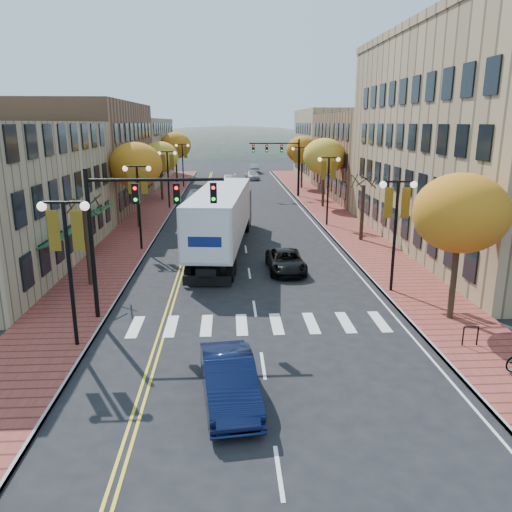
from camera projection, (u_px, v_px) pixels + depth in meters
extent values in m
plane|color=black|center=(260.00, 343.00, 20.86)|extent=(200.00, 200.00, 0.00)
cube|color=brown|center=(153.00, 211.00, 51.69)|extent=(4.00, 85.00, 0.15)
cube|color=brown|center=(325.00, 209.00, 52.67)|extent=(4.00, 85.00, 0.15)
cube|color=brown|center=(80.00, 156.00, 53.22)|extent=(12.00, 24.00, 11.00)
cube|color=#9E8966|center=(126.00, 150.00, 77.53)|extent=(12.00, 26.00, 9.50)
cube|color=#997F5B|center=(506.00, 143.00, 35.35)|extent=(15.00, 28.00, 15.00)
cube|color=brown|center=(389.00, 156.00, 61.07)|extent=(15.00, 24.00, 10.00)
cube|color=#9E8966|center=(347.00, 144.00, 82.15)|extent=(15.00, 20.00, 11.00)
cylinder|color=#382619|center=(88.00, 248.00, 27.50)|extent=(0.28, 0.28, 4.20)
cylinder|color=#382619|center=(138.00, 199.00, 42.84)|extent=(0.28, 0.28, 4.90)
ellipsoid|color=orange|center=(136.00, 165.00, 42.10)|extent=(4.48, 4.48, 3.81)
cylinder|color=#382619|center=(161.00, 180.00, 58.31)|extent=(0.28, 0.28, 4.55)
ellipsoid|color=yellow|center=(160.00, 157.00, 57.63)|extent=(4.16, 4.16, 3.54)
cylinder|color=#382619|center=(176.00, 165.00, 75.61)|extent=(0.28, 0.28, 5.04)
ellipsoid|color=orange|center=(176.00, 145.00, 74.84)|extent=(4.61, 4.61, 3.92)
cylinder|color=#382619|center=(455.00, 270.00, 22.64)|extent=(0.28, 0.28, 4.55)
ellipsoid|color=orange|center=(461.00, 213.00, 21.96)|extent=(4.16, 4.16, 3.54)
cylinder|color=#382619|center=(362.00, 213.00, 38.12)|extent=(0.28, 0.28, 4.20)
cylinder|color=#382619|center=(323.00, 183.00, 53.46)|extent=(0.28, 0.28, 4.90)
ellipsoid|color=yellow|center=(324.00, 156.00, 52.72)|extent=(4.48, 4.48, 3.81)
cylinder|color=#382619|center=(302.00, 170.00, 68.90)|extent=(0.28, 0.28, 4.76)
ellipsoid|color=orange|center=(302.00, 150.00, 68.19)|extent=(4.35, 4.35, 3.70)
cylinder|color=black|center=(70.00, 278.00, 19.67)|extent=(0.16, 0.16, 6.00)
cylinder|color=black|center=(63.00, 202.00, 18.89)|extent=(1.60, 0.10, 0.10)
sphere|color=#FFF2CC|center=(42.00, 206.00, 18.89)|extent=(0.36, 0.36, 0.36)
sphere|color=#FFF2CC|center=(85.00, 206.00, 18.98)|extent=(0.36, 0.36, 0.36)
cube|color=#C28F19|center=(54.00, 231.00, 19.16)|extent=(0.45, 0.03, 1.60)
cube|color=#C28F19|center=(78.00, 231.00, 19.20)|extent=(0.45, 0.03, 1.60)
cylinder|color=black|center=(139.00, 209.00, 35.10)|extent=(0.16, 0.16, 6.00)
cylinder|color=black|center=(137.00, 166.00, 34.32)|extent=(1.60, 0.10, 0.10)
sphere|color=#FFF2CC|center=(125.00, 169.00, 34.32)|extent=(0.36, 0.36, 0.36)
sphere|color=#FFF2CC|center=(148.00, 169.00, 34.41)|extent=(0.36, 0.36, 0.36)
cube|color=#C28F19|center=(131.00, 182.00, 34.58)|extent=(0.45, 0.03, 1.60)
cube|color=#C28F19|center=(144.00, 182.00, 34.63)|extent=(0.45, 0.03, 1.60)
cylinder|color=black|center=(168.00, 181.00, 52.46)|extent=(0.16, 0.16, 6.00)
cylinder|color=black|center=(167.00, 152.00, 51.68)|extent=(1.60, 0.10, 0.10)
sphere|color=#FFF2CC|center=(159.00, 153.00, 51.68)|extent=(0.36, 0.36, 0.36)
sphere|color=#FFF2CC|center=(175.00, 153.00, 51.76)|extent=(0.36, 0.36, 0.36)
cube|color=#C28F19|center=(163.00, 162.00, 51.94)|extent=(0.45, 0.03, 1.60)
cube|color=#C28F19|center=(172.00, 162.00, 51.99)|extent=(0.45, 0.03, 1.60)
cylinder|color=black|center=(183.00, 166.00, 69.82)|extent=(0.16, 0.16, 6.00)
cylinder|color=black|center=(182.00, 144.00, 69.04)|extent=(1.60, 0.10, 0.10)
sphere|color=#FFF2CC|center=(176.00, 145.00, 69.03)|extent=(0.36, 0.36, 0.36)
sphere|color=#FFF2CC|center=(188.00, 145.00, 69.12)|extent=(0.36, 0.36, 0.36)
cube|color=#C28F19|center=(179.00, 152.00, 69.30)|extent=(0.45, 0.03, 1.60)
cube|color=#C28F19|center=(186.00, 152.00, 69.35)|extent=(0.45, 0.03, 1.60)
cylinder|color=black|center=(394.00, 239.00, 26.27)|extent=(0.16, 0.16, 6.00)
cylinder|color=black|center=(399.00, 182.00, 25.49)|extent=(1.60, 0.10, 0.10)
sphere|color=#FFF2CC|center=(383.00, 185.00, 25.49)|extent=(0.36, 0.36, 0.36)
sphere|color=#FFF2CC|center=(414.00, 184.00, 25.58)|extent=(0.36, 0.36, 0.36)
cube|color=#C28F19|center=(389.00, 203.00, 25.75)|extent=(0.45, 0.03, 1.60)
cube|color=#C28F19|center=(406.00, 203.00, 25.80)|extent=(0.45, 0.03, 1.60)
cylinder|color=black|center=(328.00, 192.00, 43.63)|extent=(0.16, 0.16, 6.00)
cylinder|color=black|center=(329.00, 158.00, 42.85)|extent=(1.60, 0.10, 0.10)
sphere|color=#FFF2CC|center=(320.00, 159.00, 42.85)|extent=(0.36, 0.36, 0.36)
sphere|color=#FFF2CC|center=(338.00, 159.00, 42.93)|extent=(0.36, 0.36, 0.36)
cube|color=#C28F19|center=(324.00, 171.00, 43.11)|extent=(0.45, 0.03, 1.60)
cube|color=#C28F19|center=(334.00, 171.00, 43.16)|extent=(0.45, 0.03, 1.60)
cylinder|color=black|center=(299.00, 173.00, 60.99)|extent=(0.16, 0.16, 6.00)
cylinder|color=black|center=(300.00, 148.00, 60.21)|extent=(1.60, 0.10, 0.10)
sphere|color=#FFF2CC|center=(293.00, 149.00, 60.21)|extent=(0.36, 0.36, 0.36)
sphere|color=#FFF2CC|center=(306.00, 149.00, 60.29)|extent=(0.36, 0.36, 0.36)
cube|color=#C28F19|center=(296.00, 157.00, 60.47)|extent=(0.45, 0.03, 1.60)
cube|color=#C28F19|center=(303.00, 157.00, 60.52)|extent=(0.45, 0.03, 1.60)
cylinder|color=black|center=(92.00, 247.00, 22.44)|extent=(0.20, 0.20, 7.00)
cylinder|color=black|center=(156.00, 180.00, 21.83)|extent=(6.00, 0.14, 0.14)
cube|color=black|center=(136.00, 194.00, 21.93)|extent=(0.30, 0.25, 0.90)
sphere|color=#FF0C0C|center=(135.00, 188.00, 21.73)|extent=(0.16, 0.16, 0.16)
cube|color=black|center=(177.00, 193.00, 22.03)|extent=(0.30, 0.25, 0.90)
sphere|color=#FF0C0C|center=(176.00, 188.00, 21.83)|extent=(0.16, 0.16, 0.16)
cube|color=black|center=(213.00, 193.00, 22.12)|extent=(0.30, 0.25, 0.90)
sphere|color=#FF0C0C|center=(213.00, 188.00, 21.92)|extent=(0.16, 0.16, 0.16)
cylinder|color=black|center=(298.00, 168.00, 60.85)|extent=(0.20, 0.20, 7.00)
cylinder|color=black|center=(274.00, 143.00, 59.91)|extent=(6.00, 0.14, 0.14)
cube|color=black|center=(282.00, 148.00, 60.12)|extent=(0.30, 0.25, 0.90)
sphere|color=#FF0C0C|center=(282.00, 146.00, 59.92)|extent=(0.16, 0.16, 0.16)
cube|color=black|center=(267.00, 148.00, 60.02)|extent=(0.30, 0.25, 0.90)
sphere|color=#FF0C0C|center=(267.00, 146.00, 59.82)|extent=(0.16, 0.16, 0.16)
cube|color=black|center=(253.00, 148.00, 59.93)|extent=(0.30, 0.25, 0.90)
sphere|color=#FF0C0C|center=(253.00, 146.00, 59.73)|extent=(0.16, 0.16, 0.16)
cube|color=black|center=(222.00, 242.00, 34.40)|extent=(2.71, 14.84, 0.40)
cube|color=silver|center=(221.00, 213.00, 33.88)|extent=(4.52, 15.04, 3.19)
cube|color=black|center=(234.00, 207.00, 42.95)|extent=(3.19, 3.70, 2.85)
cylinder|color=black|center=(189.00, 272.00, 28.85)|extent=(0.52, 1.17, 1.14)
cylinder|color=black|center=(230.00, 272.00, 28.73)|extent=(0.52, 1.17, 1.14)
cylinder|color=black|center=(193.00, 265.00, 30.17)|extent=(0.52, 1.17, 1.14)
cylinder|color=black|center=(233.00, 266.00, 30.05)|extent=(0.52, 1.17, 1.14)
cylinder|color=black|center=(218.00, 225.00, 42.03)|extent=(0.52, 1.17, 1.14)
cylinder|color=black|center=(247.00, 225.00, 41.91)|extent=(0.52, 1.17, 1.14)
cylinder|color=black|center=(222.00, 219.00, 44.45)|extent=(0.52, 1.17, 1.14)
cylinder|color=black|center=(249.00, 220.00, 44.33)|extent=(0.52, 1.17, 1.14)
imported|color=#0D1536|center=(229.00, 380.00, 16.28)|extent=(2.17, 4.89, 1.56)
imported|color=black|center=(286.00, 261.00, 30.76)|extent=(2.27, 4.76, 1.31)
imported|color=silver|center=(228.00, 180.00, 73.58)|extent=(1.86, 4.55, 1.54)
imported|color=#9D9CA3|center=(252.00, 175.00, 80.40)|extent=(2.36, 5.01, 1.41)
imported|color=#97969D|center=(255.00, 169.00, 90.94)|extent=(1.93, 4.83, 1.56)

